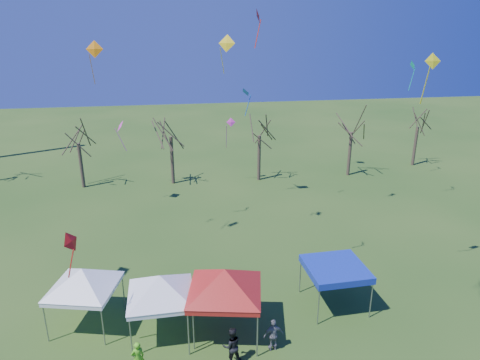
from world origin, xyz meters
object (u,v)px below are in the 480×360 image
object	(u,v)px
tent_red	(225,274)
tree_2	(170,119)
person_green	(138,357)
person_grey	(273,335)
tree_3	(260,119)
tent_white_west	(82,273)
tree_4	(353,116)
person_dark	(232,346)
tent_blue	(336,269)
tent_white_mid	(160,280)
tree_1	(76,127)
tree_5	(420,113)

from	to	relation	value
tent_red	tree_2	bearing A→B (deg)	95.74
person_green	person_grey	world-z (taller)	person_grey
tree_3	person_grey	xyz separation A→B (m)	(-4.10, -23.43, -5.26)
tent_white_west	person_grey	size ratio (longest dim) A/B	2.51
tent_white_west	tree_4	bearing A→B (deg)	42.07
person_dark	person_green	distance (m)	4.12
tree_2	tent_white_west	distance (m)	21.24
person_dark	person_grey	xyz separation A→B (m)	(2.03, 0.47, -0.08)
tent_blue	tree_2	bearing A→B (deg)	111.72
tree_4	tent_blue	xyz separation A→B (m)	(-9.40, -20.52, -3.85)
tree_2	tent_red	bearing A→B (deg)	-84.26
tree_4	tent_white_mid	distance (m)	28.44
tree_1	person_green	xyz separation A→B (m)	(6.55, -24.45, -5.00)
tent_white_west	tent_blue	xyz separation A→B (m)	(12.88, -0.41, -0.82)
tree_1	tent_white_mid	size ratio (longest dim) A/B	1.76
tent_red	person_dark	size ratio (longest dim) A/B	2.59
tree_5	tent_blue	xyz separation A→B (m)	(-17.76, -22.58, -3.52)
tree_5	tent_white_mid	size ratio (longest dim) A/B	1.74
tree_4	tree_1	bearing A→B (deg)	178.58
tent_white_west	person_dark	size ratio (longest dim) A/B	2.30
tent_blue	tent_white_west	bearing A→B (deg)	178.19
tree_2	tree_4	bearing A→B (deg)	-1.22
tree_1	tent_white_west	xyz separation A→B (m)	(3.84, -20.76, -2.76)
tree_3	tent_blue	size ratio (longest dim) A/B	2.50
tree_2	tree_3	world-z (taller)	tree_2
person_dark	person_green	size ratio (longest dim) A/B	1.14
person_green	tree_5	bearing A→B (deg)	-155.82
tent_white_west	tree_1	bearing A→B (deg)	100.48
tree_1	person_grey	distance (m)	27.63
tent_white_mid	tree_4	bearing A→B (deg)	49.08
tent_white_west	person_green	xyz separation A→B (m)	(2.71, -3.70, -2.24)
tree_3	tree_4	xyz separation A→B (m)	(9.32, -0.04, -0.02)
tent_red	person_grey	distance (m)	3.61
tree_2	tent_red	size ratio (longest dim) A/B	1.76
tree_1	tent_white_mid	distance (m)	23.45
tree_1	tree_2	xyz separation A→B (m)	(8.40, -0.27, 0.50)
tree_4	person_grey	world-z (taller)	tree_4
tree_4	tree_2	bearing A→B (deg)	178.78
tree_2	tent_red	xyz separation A→B (m)	(2.24, -22.25, -2.92)
tree_5	person_dark	world-z (taller)	tree_5
tree_5	tent_white_west	bearing A→B (deg)	-144.12
tree_3	tent_blue	bearing A→B (deg)	-90.21
tree_5	tree_4	bearing A→B (deg)	-166.15
person_dark	tree_5	bearing A→B (deg)	-138.22
tree_5	person_dark	bearing A→B (deg)	-132.58
tent_white_mid	tent_red	bearing A→B (deg)	-9.39
person_dark	person_grey	bearing A→B (deg)	-172.49
tree_2	tent_white_west	bearing A→B (deg)	-102.55
person_grey	person_green	bearing A→B (deg)	-2.51
tree_3	tree_4	world-z (taller)	tree_3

